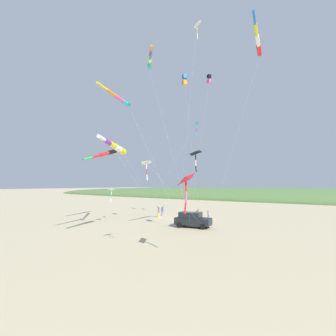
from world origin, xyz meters
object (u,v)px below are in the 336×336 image
object	(u,v)px
kite_windsock_checkered_midright	(150,61)
kite_delta_magenta_far_left	(112,190)
kite_delta_black_fish_shape	(185,180)
person_adult_flyer	(162,210)
person_bystander_far	(197,214)
kite_windsock_red_high_left	(116,147)
person_child_grey_jacket	(208,214)
parked_car	(192,220)
kite_box_orange_high_right	(209,79)
kite_windsock_long_streamer_left	(120,99)
kite_box_rainbow_low_near	(185,80)
person_child_green_jacket	(159,211)
kite_delta_teal_far_right	(147,163)
kite_delta_white_trailing	(195,153)
cooler_box	(197,222)
kite_windsock_yellow_midlevel	(105,154)
kite_delta_green_low_center	(197,27)
kite_windsock_small_distant	(258,42)

from	to	relation	value
kite_windsock_checkered_midright	kite_delta_magenta_far_left	size ratio (longest dim) A/B	1.78
kite_delta_black_fish_shape	person_adult_flyer	bearing A→B (deg)	40.62
person_bystander_far	kite_windsock_red_high_left	bearing A→B (deg)	179.73
person_child_grey_jacket	kite_delta_black_fish_shape	size ratio (longest dim) A/B	0.10
parked_car	kite_box_orange_high_right	size ratio (longest dim) A/B	0.22
kite_windsock_long_streamer_left	kite_box_rainbow_low_near	distance (m)	8.96
person_child_green_jacket	kite_delta_teal_far_right	distance (m)	21.42
person_child_grey_jacket	kite_windsock_red_high_left	world-z (taller)	kite_windsock_red_high_left
kite_delta_white_trailing	cooler_box	bearing A→B (deg)	27.75
kite_windsock_yellow_midlevel	kite_box_orange_high_right	size ratio (longest dim) A/B	0.63
cooler_box	kite_windsock_red_high_left	size ratio (longest dim) A/B	0.03
person_bystander_far	kite_windsock_yellow_midlevel	size ratio (longest dim) A/B	0.11
kite_delta_teal_far_right	kite_delta_green_low_center	xyz separation A→B (m)	(4.07, -2.31, 12.47)
kite_delta_teal_far_right	kite_windsock_red_high_left	bearing A→B (deg)	68.56
person_child_green_jacket	kite_box_rainbow_low_near	size ratio (longest dim) A/B	0.10
parked_car	kite_windsock_red_high_left	xyz separation A→B (m)	(-9.47, 3.36, 8.04)
person_adult_flyer	kite_windsock_red_high_left	bearing A→B (deg)	-158.40
parked_car	kite_windsock_small_distant	bearing A→B (deg)	-114.50
kite_windsock_checkered_midright	kite_delta_green_low_center	bearing A→B (deg)	-91.77
person_child_grey_jacket	kite_delta_green_low_center	xyz separation A→B (m)	(-16.90, -7.48, 18.70)
kite_windsock_checkered_midright	kite_box_orange_high_right	size ratio (longest dim) A/B	0.89
person_child_green_jacket	kite_box_orange_high_right	distance (m)	21.30
parked_car	kite_windsock_yellow_midlevel	xyz separation A→B (m)	(-2.31, 13.36, 8.80)
person_child_green_jacket	kite_box_rainbow_low_near	distance (m)	20.50
person_child_green_jacket	kite_windsock_yellow_midlevel	size ratio (longest dim) A/B	0.14
kite_delta_white_trailing	person_child_grey_jacket	bearing A→B (deg)	19.99
person_child_grey_jacket	kite_delta_black_fish_shape	bearing A→B (deg)	-157.72
parked_car	kite_windsock_red_high_left	size ratio (longest dim) A/B	0.24
kite_windsock_small_distant	person_child_green_jacket	bearing A→B (deg)	63.20
parked_car	kite_delta_magenta_far_left	size ratio (longest dim) A/B	0.44
person_child_grey_jacket	kite_delta_white_trailing	distance (m)	14.61
kite_windsock_long_streamer_left	kite_box_rainbow_low_near	bearing A→B (deg)	-18.02
person_child_green_jacket	kite_windsock_yellow_midlevel	xyz separation A→B (m)	(-7.32, 4.34, 8.78)
person_adult_flyer	kite_windsock_yellow_midlevel	bearing A→B (deg)	160.61
person_adult_flyer	kite_windsock_checkered_midright	bearing A→B (deg)	-147.43
person_child_grey_jacket	kite_windsock_red_high_left	size ratio (longest dim) A/B	0.06
kite_windsock_yellow_midlevel	kite_delta_magenta_far_left	bearing A→B (deg)	-115.35
person_child_grey_jacket	kite_delta_white_trailing	size ratio (longest dim) A/B	0.13
person_bystander_far	kite_windsock_checkered_midright	size ratio (longest dim) A/B	0.08
kite_delta_teal_far_right	kite_delta_green_low_center	distance (m)	13.32
kite_delta_magenta_far_left	kite_delta_green_low_center	world-z (taller)	kite_delta_green_low_center
person_bystander_far	kite_windsock_yellow_midlevel	distance (m)	16.48
kite_delta_green_low_center	kite_delta_black_fish_shape	bearing A→B (deg)	-165.87
kite_delta_magenta_far_left	kite_windsock_checkered_midright	bearing A→B (deg)	-111.46
person_child_green_jacket	cooler_box	bearing A→B (deg)	-105.99
kite_box_rainbow_low_near	kite_delta_black_fish_shape	size ratio (longest dim) A/B	1.42
kite_windsock_red_high_left	person_child_green_jacket	bearing A→B (deg)	21.31
kite_windsock_red_high_left	kite_delta_magenta_far_left	world-z (taller)	kite_windsock_red_high_left
kite_windsock_red_high_left	kite_windsock_small_distant	bearing A→B (deg)	-67.97
parked_car	kite_delta_black_fish_shape	size ratio (longest dim) A/B	0.36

